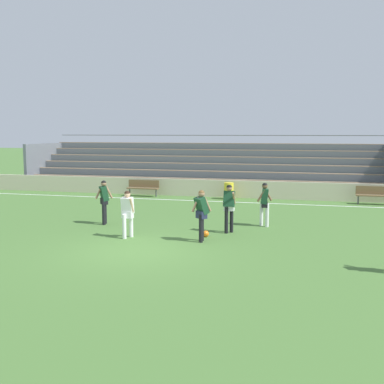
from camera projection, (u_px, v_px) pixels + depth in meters
name	position (u px, v px, depth m)	size (l,w,h in m)	color
ground_plane	(136.00, 251.00, 14.07)	(160.00, 160.00, 0.00)	#477033
field_line_sideline	(210.00, 201.00, 24.21)	(44.00, 0.12, 0.01)	white
sideline_wall	(216.00, 188.00, 25.75)	(48.00, 0.16, 0.95)	beige
bleacher_stand	(202.00, 166.00, 28.94)	(21.96, 4.89, 3.39)	#897051
bench_near_bin	(375.00, 194.00, 23.07)	(1.80, 0.40, 0.90)	brown
bench_centre_sideline	(143.00, 186.00, 26.07)	(1.80, 0.40, 0.90)	brown
trash_bin	(229.00, 191.00, 24.92)	(0.51, 0.51, 0.89)	yellow
player_dark_pressing_high	(229.00, 204.00, 16.51)	(0.44, 0.50, 1.73)	black
player_dark_dropping_back	(201.00, 211.00, 15.18)	(0.62, 0.54, 1.70)	black
player_dark_wide_left	(265.00, 201.00, 17.67)	(0.55, 0.45, 1.67)	white
player_white_deep_cover	(128.00, 210.00, 15.74)	(0.48, 0.45, 1.61)	white
player_dark_challenging	(104.00, 198.00, 18.06)	(0.62, 0.49, 1.72)	black
soccer_ball	(206.00, 234.00, 15.96)	(0.22, 0.22, 0.22)	orange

